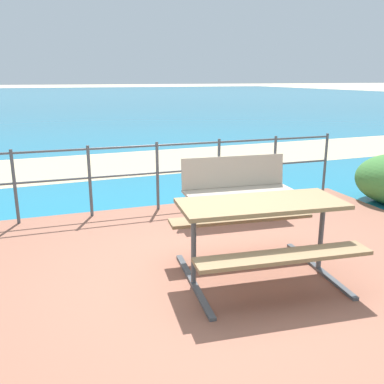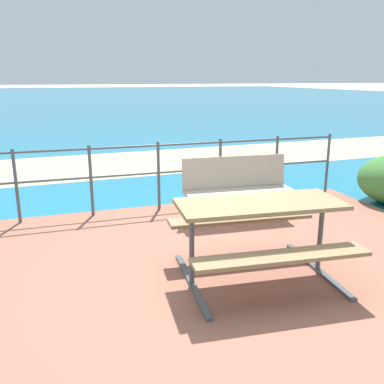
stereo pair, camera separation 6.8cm
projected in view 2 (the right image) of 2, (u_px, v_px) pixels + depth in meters
The scene contains 7 objects.
ground_plane at pixel (218, 284), 4.17m from camera, with size 240.00×240.00×0.00m, color beige.
patio_paving at pixel (218, 281), 4.16m from camera, with size 6.40×5.20×0.06m, color #935B47.
sea_water at pixel (66, 98), 40.80m from camera, with size 90.00×90.00×0.01m, color teal.
beach_strip at pixel (120, 164), 9.92m from camera, with size 54.00×2.99×0.01m, color tan.
picnic_table at pixel (259, 222), 4.02m from camera, with size 1.68×1.43×0.79m.
park_bench at pixel (236, 183), 5.79m from camera, with size 1.52×0.52×0.87m.
railing_fence at pixel (158, 168), 6.19m from camera, with size 5.94×0.04×1.02m.
Camera 2 is at (-1.43, -3.51, 1.99)m, focal length 39.19 mm.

